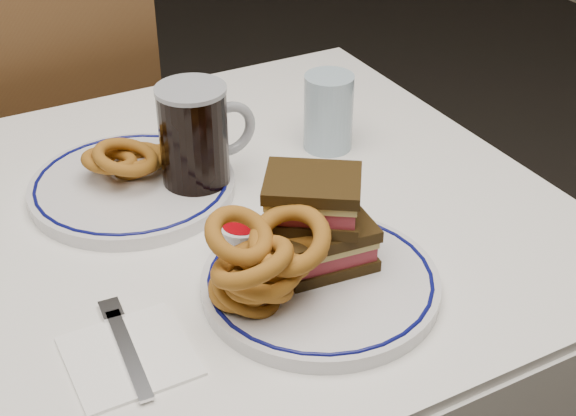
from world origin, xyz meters
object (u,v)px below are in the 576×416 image
chair_far (38,143)px  far_plate (133,185)px  beer_mug (196,140)px  reuben_sandwich (318,221)px  main_plate (320,282)px

chair_far → far_plate: (0.03, -0.60, 0.21)m
chair_far → beer_mug: 0.71m
reuben_sandwich → far_plate: (-0.14, 0.29, -0.07)m
chair_far → reuben_sandwich: bearing=-79.4°
reuben_sandwich → beer_mug: 0.25m
main_plate → reuben_sandwich: 0.07m
main_plate → beer_mug: (-0.04, 0.28, 0.07)m
main_plate → reuben_sandwich: (0.01, 0.03, 0.07)m
chair_far → beer_mug: (0.11, -0.64, 0.29)m
main_plate → far_plate: same height
chair_far → beer_mug: size_ratio=6.21×
far_plate → reuben_sandwich: bearing=-64.0°
reuben_sandwich → far_plate: reuben_sandwich is taller
chair_far → reuben_sandwich: chair_far is taller
beer_mug → main_plate: bearing=-82.0°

